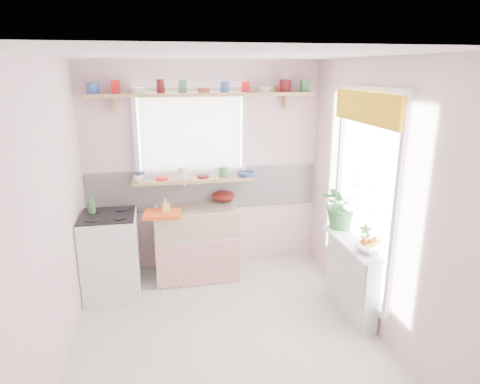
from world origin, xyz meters
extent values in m
plane|color=silver|center=(0.00, 0.00, 0.00)|extent=(3.20, 3.20, 0.00)
plane|color=white|center=(0.00, 0.00, 2.50)|extent=(3.20, 3.20, 0.00)
plane|color=#FBD3D5|center=(0.00, 1.60, 1.25)|extent=(2.80, 0.00, 2.80)
plane|color=#FBD3D5|center=(0.00, -1.60, 1.25)|extent=(2.80, 0.00, 2.80)
plane|color=#FBD3D5|center=(-1.40, 0.00, 1.25)|extent=(0.00, 3.20, 3.20)
plane|color=#FBD3D5|center=(1.40, 0.00, 1.25)|extent=(0.00, 3.20, 3.20)
cube|color=white|center=(0.00, 1.59, 1.00)|extent=(2.74, 0.03, 0.50)
cube|color=pink|center=(0.00, 1.58, 0.80)|extent=(2.74, 0.02, 0.12)
cube|color=white|center=(-0.15, 1.60, 1.65)|extent=(1.20, 0.01, 1.00)
cube|color=white|center=(-0.15, 1.53, 1.65)|extent=(1.15, 0.02, 0.95)
cube|color=white|center=(1.40, 0.20, 1.25)|extent=(0.01, 1.10, 1.90)
cube|color=gold|center=(1.31, 0.20, 2.06)|extent=(0.03, 1.20, 0.28)
cube|color=white|center=(-0.15, 1.30, 0.28)|extent=(0.85, 0.55, 0.55)
cube|color=#C34B39|center=(-0.15, 1.02, 0.28)|extent=(0.95, 0.02, 0.53)
cube|color=beige|center=(-0.15, 1.30, 0.70)|extent=(0.95, 0.55, 0.30)
cylinder|color=silver|center=(-0.15, 1.55, 1.10)|extent=(0.03, 0.22, 0.03)
cube|color=white|center=(-1.10, 1.05, 0.45)|extent=(0.58, 0.58, 0.90)
cube|color=black|center=(-1.10, 1.05, 0.91)|extent=(0.56, 0.56, 0.02)
cylinder|color=black|center=(-1.24, 0.91, 0.92)|extent=(0.14, 0.14, 0.01)
cylinder|color=black|center=(-0.96, 0.91, 0.92)|extent=(0.14, 0.14, 0.01)
cylinder|color=black|center=(-1.24, 1.19, 0.92)|extent=(0.14, 0.14, 0.01)
cylinder|color=black|center=(-0.96, 1.19, 0.92)|extent=(0.14, 0.14, 0.01)
cube|color=white|center=(1.30, 0.20, 0.38)|extent=(0.15, 0.90, 0.75)
cube|color=white|center=(1.27, 0.20, 0.76)|extent=(0.22, 0.95, 0.03)
cube|color=tan|center=(-0.15, 1.48, 1.14)|extent=(1.40, 0.22, 0.04)
cube|color=tan|center=(0.00, 1.47, 2.12)|extent=(2.52, 0.24, 0.04)
cylinder|color=#3359A5|center=(-1.18, 1.47, 2.20)|extent=(0.11, 0.11, 0.12)
cylinder|color=red|center=(-0.94, 1.47, 2.20)|extent=(0.11, 0.11, 0.12)
cylinder|color=silver|center=(-0.71, 1.47, 2.17)|extent=(0.11, 0.11, 0.06)
cylinder|color=#590F14|center=(-0.47, 1.47, 2.20)|extent=(0.11, 0.11, 0.12)
cylinder|color=#3F7F4C|center=(-0.24, 1.47, 2.20)|extent=(0.11, 0.11, 0.12)
cylinder|color=#A55133|center=(0.00, 1.47, 2.17)|extent=(0.11, 0.11, 0.06)
cylinder|color=#3359A5|center=(0.24, 1.47, 2.20)|extent=(0.11, 0.11, 0.12)
cylinder|color=red|center=(0.47, 1.47, 2.20)|extent=(0.11, 0.11, 0.12)
cylinder|color=silver|center=(0.71, 1.47, 2.17)|extent=(0.11, 0.11, 0.06)
cylinder|color=#590F14|center=(0.94, 1.47, 2.20)|extent=(0.11, 0.11, 0.12)
cylinder|color=#3F7F4C|center=(1.18, 1.47, 2.20)|extent=(0.11, 0.11, 0.12)
cylinder|color=#3359A5|center=(-0.77, 1.48, 1.22)|extent=(0.11, 0.11, 0.12)
cylinder|color=red|center=(-0.52, 1.48, 1.22)|extent=(0.11, 0.11, 0.12)
cylinder|color=silver|center=(-0.27, 1.48, 1.19)|extent=(0.11, 0.11, 0.06)
cylinder|color=#590F14|center=(-0.03, 1.48, 1.22)|extent=(0.11, 0.11, 0.12)
cylinder|color=#3F7F4C|center=(0.22, 1.48, 1.22)|extent=(0.11, 0.11, 0.12)
cylinder|color=#A55133|center=(0.47, 1.48, 1.19)|extent=(0.11, 0.11, 0.06)
cube|color=#F95516|center=(-0.53, 1.10, 0.87)|extent=(0.43, 0.34, 0.04)
ellipsoid|color=#57120E|center=(0.21, 1.50, 0.91)|extent=(0.28, 0.28, 0.13)
imported|color=#2D7231|center=(1.33, 0.58, 1.03)|extent=(0.59, 0.56, 0.52)
imported|color=white|center=(1.33, -0.07, 0.81)|extent=(0.34, 0.34, 0.07)
imported|color=#37722D|center=(1.33, 0.05, 0.89)|extent=(0.14, 0.11, 0.22)
imported|color=#D5C35F|center=(-0.49, 1.14, 0.94)|extent=(0.10, 0.10, 0.18)
imported|color=white|center=(-0.77, 1.42, 1.20)|extent=(0.12, 0.12, 0.09)
imported|color=#2D4795|center=(0.47, 1.42, 1.19)|extent=(0.24, 0.24, 0.06)
imported|color=#A94934|center=(0.91, 1.53, 2.21)|extent=(0.15, 0.15, 0.14)
imported|color=#38713E|center=(-1.26, 1.13, 1.02)|extent=(0.10, 0.10, 0.21)
sphere|color=#D55811|center=(1.33, -0.07, 0.87)|extent=(0.08, 0.08, 0.08)
sphere|color=#D55811|center=(1.39, -0.04, 0.87)|extent=(0.08, 0.08, 0.08)
sphere|color=#D55811|center=(1.28, -0.05, 0.87)|extent=(0.08, 0.08, 0.08)
cylinder|color=yellow|center=(1.35, -0.12, 0.88)|extent=(0.18, 0.04, 0.10)
camera|label=1|loc=(-0.55, -3.40, 2.40)|focal=32.00mm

